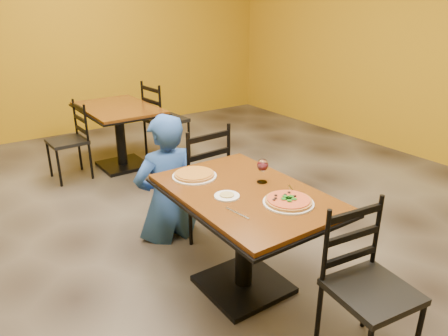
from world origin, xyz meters
TOP-DOWN VIEW (x-y plane):
  - floor at (0.00, 0.00)m, footprint 7.00×8.00m
  - wall_back at (0.00, 4.00)m, footprint 7.00×0.01m
  - table_main at (0.00, -0.50)m, footprint 0.83×1.23m
  - table_second at (0.19, 2.21)m, footprint 0.81×1.18m
  - chair_main_near at (0.18, -1.39)m, footprint 0.46×0.46m
  - chair_main_far at (0.16, 0.41)m, footprint 0.47×0.47m
  - chair_second_left at (-0.43, 2.21)m, footprint 0.41×0.41m
  - chair_second_right at (0.81, 2.21)m, footprint 0.49×0.49m
  - diner at (-0.10, 0.46)m, footprint 0.56×0.38m
  - plate_main at (0.11, -0.79)m, footprint 0.31×0.31m
  - pizza_main at (0.11, -0.79)m, footprint 0.28×0.28m
  - plate_far at (-0.15, -0.11)m, footprint 0.31×0.31m
  - pizza_far at (-0.15, -0.11)m, footprint 0.28×0.28m
  - side_plate at (-0.15, -0.50)m, footprint 0.16×0.16m
  - dip at (-0.15, -0.50)m, footprint 0.09×0.09m
  - wine_glass at (0.18, -0.45)m, footprint 0.08×0.08m
  - fork at (-0.23, -0.72)m, footprint 0.04×0.19m
  - knife at (0.25, -0.69)m, footprint 0.10×0.20m

SIDE VIEW (x-z plane):
  - floor at x=0.00m, z-range -0.01..0.01m
  - chair_second_left at x=-0.43m, z-range 0.00..0.86m
  - chair_main_near at x=0.18m, z-range 0.00..0.90m
  - chair_main_far at x=0.16m, z-range 0.00..0.97m
  - chair_second_right at x=0.81m, z-range 0.00..0.98m
  - diner at x=-0.10m, z-range 0.00..1.07m
  - table_second at x=0.19m, z-range 0.18..0.93m
  - table_main at x=0.00m, z-range 0.18..0.93m
  - fork at x=-0.23m, z-range 0.75..0.75m
  - knife at x=0.25m, z-range 0.75..0.75m
  - plate_main at x=0.11m, z-range 0.75..0.76m
  - plate_far at x=-0.15m, z-range 0.75..0.76m
  - side_plate at x=-0.15m, z-range 0.75..0.76m
  - dip at x=-0.15m, z-range 0.76..0.77m
  - pizza_main at x=0.11m, z-range 0.76..0.78m
  - pizza_far at x=-0.15m, z-range 0.76..0.78m
  - wine_glass at x=0.18m, z-range 0.75..0.93m
  - wall_back at x=0.00m, z-range 0.00..3.00m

